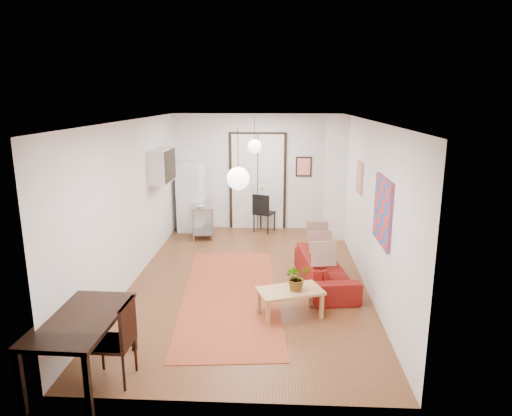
{
  "coord_description": "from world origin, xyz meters",
  "views": [
    {
      "loc": [
        0.53,
        -7.87,
        3.28
      ],
      "look_at": [
        0.11,
        0.48,
        1.25
      ],
      "focal_mm": 32.0,
      "sensor_mm": 36.0,
      "label": 1
    }
  ],
  "objects_px": {
    "dining_chair_near": "(114,331)",
    "dining_table": "(81,324)",
    "kitchen_counter": "(203,216)",
    "dining_chair_far": "(114,331)",
    "sofa": "(325,269)",
    "coffee_table": "(290,293)",
    "black_side_chair": "(264,208)",
    "fridge": "(192,197)"
  },
  "relations": [
    {
      "from": "coffee_table",
      "to": "dining_table",
      "type": "height_order",
      "value": "dining_table"
    },
    {
      "from": "coffee_table",
      "to": "dining_table",
      "type": "xyz_separation_m",
      "value": [
        -2.48,
        -1.75,
        0.34
      ]
    },
    {
      "from": "coffee_table",
      "to": "dining_chair_far",
      "type": "height_order",
      "value": "dining_chair_far"
    },
    {
      "from": "dining_chair_near",
      "to": "sofa",
      "type": "bearing_deg",
      "value": 137.99
    },
    {
      "from": "coffee_table",
      "to": "dining_chair_far",
      "type": "xyz_separation_m",
      "value": [
        -2.13,
        -1.65,
        0.2
      ]
    },
    {
      "from": "sofa",
      "to": "fridge",
      "type": "relative_size",
      "value": 1.14
    },
    {
      "from": "dining_table",
      "to": "black_side_chair",
      "type": "xyz_separation_m",
      "value": [
        1.93,
        6.39,
        -0.14
      ]
    },
    {
      "from": "sofa",
      "to": "coffee_table",
      "type": "xyz_separation_m",
      "value": [
        -0.65,
        -1.24,
        0.09
      ]
    },
    {
      "from": "fridge",
      "to": "black_side_chair",
      "type": "distance_m",
      "value": 1.84
    },
    {
      "from": "dining_table",
      "to": "dining_chair_far",
      "type": "relative_size",
      "value": 1.49
    },
    {
      "from": "dining_chair_near",
      "to": "dining_chair_far",
      "type": "distance_m",
      "value": 0.0
    },
    {
      "from": "kitchen_counter",
      "to": "dining_chair_far",
      "type": "bearing_deg",
      "value": -99.19
    },
    {
      "from": "fridge",
      "to": "black_side_chair",
      "type": "bearing_deg",
      "value": 10.95
    },
    {
      "from": "coffee_table",
      "to": "dining_table",
      "type": "relative_size",
      "value": 0.74
    },
    {
      "from": "coffee_table",
      "to": "black_side_chair",
      "type": "xyz_separation_m",
      "value": [
        -0.55,
        4.64,
        0.2
      ]
    },
    {
      "from": "sofa",
      "to": "kitchen_counter",
      "type": "relative_size",
      "value": 1.82
    },
    {
      "from": "dining_chair_near",
      "to": "dining_table",
      "type": "bearing_deg",
      "value": -71.62
    },
    {
      "from": "coffee_table",
      "to": "dining_chair_near",
      "type": "bearing_deg",
      "value": -142.24
    },
    {
      "from": "kitchen_counter",
      "to": "fridge",
      "type": "bearing_deg",
      "value": 120.44
    },
    {
      "from": "dining_table",
      "to": "black_side_chair",
      "type": "distance_m",
      "value": 6.68
    },
    {
      "from": "kitchen_counter",
      "to": "black_side_chair",
      "type": "height_order",
      "value": "black_side_chair"
    },
    {
      "from": "sofa",
      "to": "black_side_chair",
      "type": "distance_m",
      "value": 3.62
    },
    {
      "from": "coffee_table",
      "to": "dining_chair_near",
      "type": "xyz_separation_m",
      "value": [
        -2.13,
        -1.65,
        0.2
      ]
    },
    {
      "from": "coffee_table",
      "to": "black_side_chair",
      "type": "distance_m",
      "value": 4.68
    },
    {
      "from": "kitchen_counter",
      "to": "fridge",
      "type": "distance_m",
      "value": 0.67
    },
    {
      "from": "black_side_chair",
      "to": "coffee_table",
      "type": "bearing_deg",
      "value": 120.63
    },
    {
      "from": "coffee_table",
      "to": "fridge",
      "type": "xyz_separation_m",
      "value": [
        -2.36,
        4.55,
        0.49
      ]
    },
    {
      "from": "dining_chair_near",
      "to": "fridge",
      "type": "bearing_deg",
      "value": -175.99
    },
    {
      "from": "kitchen_counter",
      "to": "sofa",
      "type": "bearing_deg",
      "value": -55.09
    },
    {
      "from": "fridge",
      "to": "dining_chair_far",
      "type": "distance_m",
      "value": 6.21
    },
    {
      "from": "sofa",
      "to": "fridge",
      "type": "xyz_separation_m",
      "value": [
        -3.01,
        3.31,
        0.57
      ]
    },
    {
      "from": "dining_chair_near",
      "to": "dining_chair_far",
      "type": "xyz_separation_m",
      "value": [
        0.0,
        0.0,
        0.0
      ]
    },
    {
      "from": "dining_chair_far",
      "to": "black_side_chair",
      "type": "height_order",
      "value": "dining_chair_far"
    },
    {
      "from": "kitchen_counter",
      "to": "dining_table",
      "type": "distance_m",
      "value": 5.89
    },
    {
      "from": "coffee_table",
      "to": "kitchen_counter",
      "type": "xyz_separation_m",
      "value": [
        -2.02,
        4.11,
        0.11
      ]
    },
    {
      "from": "black_side_chair",
      "to": "fridge",
      "type": "bearing_deg",
      "value": 26.89
    },
    {
      "from": "coffee_table",
      "to": "dining_chair_far",
      "type": "relative_size",
      "value": 1.1
    },
    {
      "from": "dining_table",
      "to": "black_side_chair",
      "type": "height_order",
      "value": "black_side_chair"
    },
    {
      "from": "coffee_table",
      "to": "black_side_chair",
      "type": "bearing_deg",
      "value": 96.7
    },
    {
      "from": "dining_table",
      "to": "kitchen_counter",
      "type": "bearing_deg",
      "value": 85.51
    },
    {
      "from": "sofa",
      "to": "dining_chair_far",
      "type": "height_order",
      "value": "dining_chair_far"
    },
    {
      "from": "fridge",
      "to": "dining_chair_far",
      "type": "xyz_separation_m",
      "value": [
        0.23,
        -6.2,
        -0.28
      ]
    }
  ]
}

